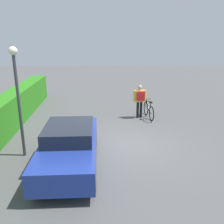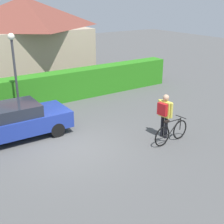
{
  "view_description": "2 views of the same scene",
  "coord_description": "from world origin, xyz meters",
  "px_view_note": "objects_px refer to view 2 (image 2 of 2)",
  "views": [
    {
      "loc": [
        -8.6,
        1.03,
        3.94
      ],
      "look_at": [
        1.86,
        0.35,
        0.79
      ],
      "focal_mm": 38.7,
      "sensor_mm": 36.0,
      "label": 1
    },
    {
      "loc": [
        -4.29,
        -9.02,
        5.16
      ],
      "look_at": [
        1.72,
        -0.07,
        1.04
      ],
      "focal_mm": 49.27,
      "sensor_mm": 36.0,
      "label": 2
    }
  ],
  "objects_px": {
    "person_rider": "(165,112)",
    "street_lamp": "(14,65)",
    "parked_car_near": "(13,121)",
    "bicycle": "(171,132)"
  },
  "relations": [
    {
      "from": "person_rider",
      "to": "street_lamp",
      "type": "height_order",
      "value": "street_lamp"
    },
    {
      "from": "parked_car_near",
      "to": "bicycle",
      "type": "bearing_deg",
      "value": -37.07
    },
    {
      "from": "parked_car_near",
      "to": "street_lamp",
      "type": "height_order",
      "value": "street_lamp"
    },
    {
      "from": "street_lamp",
      "to": "person_rider",
      "type": "bearing_deg",
      "value": -50.18
    },
    {
      "from": "bicycle",
      "to": "person_rider",
      "type": "bearing_deg",
      "value": 84.11
    },
    {
      "from": "bicycle",
      "to": "street_lamp",
      "type": "relative_size",
      "value": 0.46
    },
    {
      "from": "person_rider",
      "to": "parked_car_near",
      "type": "bearing_deg",
      "value": 147.02
    },
    {
      "from": "street_lamp",
      "to": "parked_car_near",
      "type": "bearing_deg",
      "value": -114.91
    },
    {
      "from": "bicycle",
      "to": "street_lamp",
      "type": "distance_m",
      "value": 6.91
    },
    {
      "from": "parked_car_near",
      "to": "street_lamp",
      "type": "xyz_separation_m",
      "value": [
        0.79,
        1.69,
        1.76
      ]
    }
  ]
}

